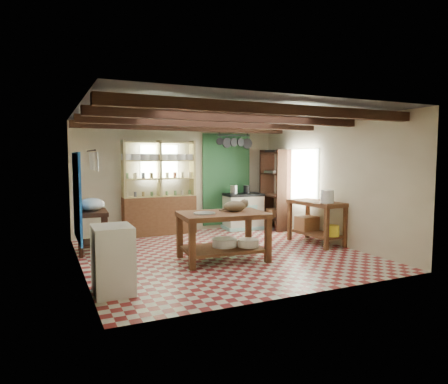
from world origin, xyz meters
name	(u,v)px	position (x,y,z in m)	size (l,w,h in m)	color
floor	(222,254)	(0.00, 0.00, -0.01)	(5.00, 5.00, 0.02)	maroon
ceiling	(222,114)	(0.00, 0.00, 2.60)	(5.00, 5.00, 0.02)	#3F3F44
wall_back	(179,178)	(0.00, 2.50, 1.30)	(5.00, 0.04, 2.60)	beige
wall_front	(302,197)	(0.00, -2.50, 1.30)	(5.00, 0.04, 2.60)	beige
wall_left	(79,189)	(-2.50, 0.00, 1.30)	(0.04, 5.00, 2.60)	beige
wall_right	(329,182)	(2.50, 0.00, 1.30)	(0.04, 5.00, 2.60)	beige
ceiling_beams	(222,121)	(0.00, 0.00, 2.48)	(5.00, 3.80, 0.15)	#371D13
blue_wall_patch	(77,197)	(-2.47, 0.90, 1.10)	(0.04, 1.40, 1.60)	#1655AA
green_wall_patch	(226,179)	(1.25, 2.47, 1.25)	(1.30, 0.04, 2.30)	#21542D
window_back	(159,162)	(-0.50, 2.48, 1.70)	(0.90, 0.02, 0.80)	silver
window_right	(301,175)	(2.48, 1.00, 1.40)	(0.02, 1.30, 1.20)	silver
utensil_rail	(91,160)	(-2.44, -1.20, 1.78)	(0.06, 0.90, 0.28)	black
pot_rack	(234,142)	(1.25, 2.05, 2.18)	(0.86, 0.12, 0.36)	black
shelving_unit	(159,188)	(-0.55, 2.31, 1.10)	(1.70, 0.34, 2.20)	tan
tall_rack	(275,190)	(2.28, 1.80, 1.00)	(0.40, 0.86, 2.00)	#371D13
work_table	(223,236)	(-0.17, -0.41, 0.42)	(1.49, 1.00, 0.85)	brown
stove	(243,211)	(1.56, 2.15, 0.45)	(0.93, 0.62, 0.91)	beige
prep_table	(92,232)	(-2.20, 1.10, 0.40)	(0.55, 0.80, 0.81)	#371D13
white_cabinet	(113,260)	(-2.22, -1.38, 0.45)	(0.51, 0.61, 0.91)	white
right_counter	(316,222)	(2.18, -0.01, 0.45)	(0.63, 1.25, 0.90)	brown
cat	(235,206)	(0.08, -0.38, 0.94)	(0.42, 0.32, 0.19)	#846D4D
steel_tray	(205,213)	(-0.52, -0.43, 0.86)	(0.38, 0.38, 0.02)	#AAABB2
basin_large	(224,242)	(-0.12, -0.37, 0.30)	(0.43, 0.43, 0.15)	white
basin_small	(248,243)	(0.27, -0.55, 0.29)	(0.38, 0.38, 0.13)	white
kettle_left	(234,190)	(1.31, 2.16, 1.01)	(0.18, 0.18, 0.21)	#AAABB2
kettle_right	(247,189)	(1.66, 2.14, 1.01)	(0.16, 0.16, 0.20)	black
enamel_bowl	(92,204)	(-2.20, 1.10, 0.93)	(0.48, 0.48, 0.24)	white
white_bucket	(327,196)	(2.16, -0.36, 1.03)	(0.26, 0.26, 0.26)	white
wicker_basket	(307,223)	(2.16, 0.29, 0.39)	(0.43, 0.34, 0.30)	#9B643E
yellow_tub	(332,231)	(2.22, -0.46, 0.35)	(0.29, 0.29, 0.21)	yellow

